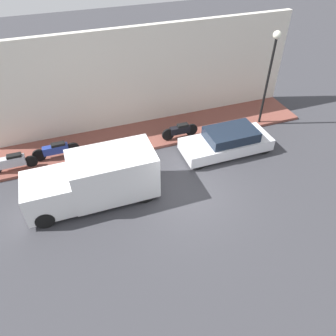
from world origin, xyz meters
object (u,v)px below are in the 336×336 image
at_px(motorcycle_blue, 56,150).
at_px(streetlamp, 272,61).
at_px(scooter_silver, 13,162).
at_px(parked_car, 227,141).
at_px(delivery_van, 94,180).
at_px(motorcycle_black, 180,130).

relative_size(motorcycle_blue, streetlamp, 0.45).
xyz_separation_m(scooter_silver, motorcycle_blue, (0.30, -1.89, -0.01)).
height_order(parked_car, scooter_silver, parked_car).
xyz_separation_m(parked_car, delivery_van, (-1.11, 6.50, 0.47)).
xyz_separation_m(delivery_van, motorcycle_blue, (3.20, 1.27, -0.48)).
bearing_deg(scooter_silver, parked_car, -100.52).
bearing_deg(scooter_silver, delivery_van, -132.64).
height_order(scooter_silver, motorcycle_black, scooter_silver).
bearing_deg(parked_car, streetlamp, -60.40).
distance_m(delivery_van, streetlamp, 10.02).
distance_m(scooter_silver, motorcycle_black, 7.90).
xyz_separation_m(delivery_van, motorcycle_black, (2.79, -4.74, -0.48)).
bearing_deg(parked_car, motorcycle_black, 46.42).
xyz_separation_m(parked_car, streetlamp, (1.60, -2.82, 2.93)).
height_order(motorcycle_black, motorcycle_blue, motorcycle_blue).
distance_m(scooter_silver, streetlamp, 12.82).
distance_m(delivery_van, motorcycle_black, 5.52).
bearing_deg(delivery_van, motorcycle_blue, 21.59).
relative_size(delivery_van, scooter_silver, 2.47).
height_order(motorcycle_blue, streetlamp, streetlamp).
distance_m(parked_car, motorcycle_blue, 8.05).
distance_m(parked_car, delivery_van, 6.61).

